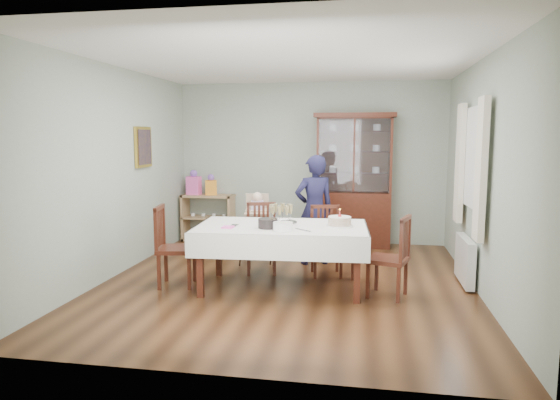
% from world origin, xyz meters
% --- Properties ---
extents(floor, '(5.00, 5.00, 0.00)m').
position_xyz_m(floor, '(0.00, 0.00, 0.00)').
color(floor, '#593319').
rests_on(floor, ground).
extents(room_shell, '(5.00, 5.00, 5.00)m').
position_xyz_m(room_shell, '(0.00, 0.53, 1.70)').
color(room_shell, '#9EAA99').
rests_on(room_shell, floor).
extents(dining_table, '(2.06, 1.26, 0.76)m').
position_xyz_m(dining_table, '(-0.02, -0.25, 0.38)').
color(dining_table, '#491C12').
rests_on(dining_table, floor).
extents(china_cabinet, '(1.30, 0.48, 2.18)m').
position_xyz_m(china_cabinet, '(0.75, 2.26, 1.12)').
color(china_cabinet, '#491C12').
rests_on(china_cabinet, floor).
extents(sideboard, '(0.90, 0.38, 0.80)m').
position_xyz_m(sideboard, '(-1.75, 2.28, 0.40)').
color(sideboard, tan).
rests_on(sideboard, floor).
extents(picture_frame, '(0.04, 0.48, 0.58)m').
position_xyz_m(picture_frame, '(-2.22, 0.80, 1.65)').
color(picture_frame, gold).
rests_on(picture_frame, room_shell).
extents(window, '(0.04, 1.02, 1.22)m').
position_xyz_m(window, '(2.22, 0.30, 1.55)').
color(window, white).
rests_on(window, room_shell).
extents(curtain_left, '(0.07, 0.30, 1.55)m').
position_xyz_m(curtain_left, '(2.16, -0.32, 1.45)').
color(curtain_left, silver).
rests_on(curtain_left, room_shell).
extents(curtain_right, '(0.07, 0.30, 1.55)m').
position_xyz_m(curtain_right, '(2.16, 0.92, 1.45)').
color(curtain_right, silver).
rests_on(curtain_right, room_shell).
extents(radiator, '(0.10, 0.80, 0.55)m').
position_xyz_m(radiator, '(2.16, 0.30, 0.30)').
color(radiator, white).
rests_on(radiator, floor).
extents(chair_far_left, '(0.49, 0.49, 0.92)m').
position_xyz_m(chair_far_left, '(-0.41, 0.41, 0.27)').
color(chair_far_left, '#491C12').
rests_on(chair_far_left, floor).
extents(chair_far_right, '(0.48, 0.48, 0.90)m').
position_xyz_m(chair_far_right, '(0.45, 0.42, 0.27)').
color(chair_far_right, '#491C12').
rests_on(chair_far_right, floor).
extents(chair_end_left, '(0.50, 0.50, 0.98)m').
position_xyz_m(chair_end_left, '(-1.31, -0.36, 0.29)').
color(chair_end_left, '#491C12').
rests_on(chair_end_left, floor).
extents(chair_end_right, '(0.52, 0.52, 0.93)m').
position_xyz_m(chair_end_right, '(1.22, -0.36, 0.28)').
color(chair_end_right, '#491C12').
rests_on(chair_end_right, floor).
extents(woman, '(0.67, 0.57, 1.55)m').
position_xyz_m(woman, '(0.24, 0.97, 0.77)').
color(woman, black).
rests_on(woman, floor).
extents(high_chair, '(0.53, 0.53, 1.01)m').
position_xyz_m(high_chair, '(-0.58, 0.95, 0.39)').
color(high_chair, black).
rests_on(high_chair, floor).
extents(champagne_tray, '(0.39, 0.39, 0.23)m').
position_xyz_m(champagne_tray, '(-0.05, -0.11, 0.83)').
color(champagne_tray, silver).
rests_on(champagne_tray, dining_table).
extents(birthday_cake, '(0.31, 0.31, 0.21)m').
position_xyz_m(birthday_cake, '(0.65, -0.19, 0.82)').
color(birthday_cake, white).
rests_on(birthday_cake, dining_table).
extents(plate_stack_dark, '(0.24, 0.24, 0.11)m').
position_xyz_m(plate_stack_dark, '(-0.15, -0.43, 0.81)').
color(plate_stack_dark, black).
rests_on(plate_stack_dark, dining_table).
extents(plate_stack_white, '(0.27, 0.27, 0.10)m').
position_xyz_m(plate_stack_white, '(0.04, -0.56, 0.81)').
color(plate_stack_white, white).
rests_on(plate_stack_white, dining_table).
extents(napkin_stack, '(0.13, 0.13, 0.02)m').
position_xyz_m(napkin_stack, '(-0.61, -0.50, 0.77)').
color(napkin_stack, '#FE5DBA').
rests_on(napkin_stack, dining_table).
extents(cutlery, '(0.10, 0.15, 0.01)m').
position_xyz_m(cutlery, '(-0.61, -0.35, 0.77)').
color(cutlery, silver).
rests_on(cutlery, dining_table).
extents(cake_knife, '(0.21, 0.19, 0.01)m').
position_xyz_m(cake_knife, '(0.26, -0.51, 0.77)').
color(cake_knife, silver).
rests_on(cake_knife, dining_table).
extents(gift_bag_pink, '(0.25, 0.18, 0.43)m').
position_xyz_m(gift_bag_pink, '(-1.99, 2.26, 0.99)').
color(gift_bag_pink, '#FE5DBA').
rests_on(gift_bag_pink, sideboard).
extents(gift_bag_orange, '(0.23, 0.19, 0.36)m').
position_xyz_m(gift_bag_orange, '(-1.68, 2.26, 0.96)').
color(gift_bag_orange, orange).
rests_on(gift_bag_orange, sideboard).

